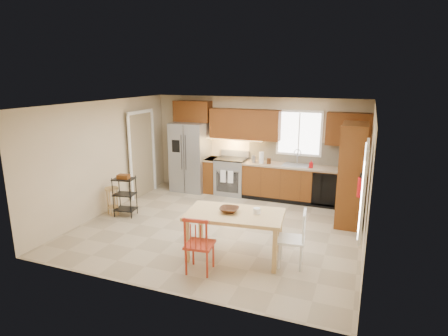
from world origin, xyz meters
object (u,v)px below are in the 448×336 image
pantry (352,175)px  utility_cart (125,196)px  dining_table (235,235)px  table_bowl (229,212)px  refrigerator (190,157)px  chair_red (200,243)px  table_jar (257,212)px  bar_stool (112,201)px  chair_white (291,238)px  soap_bottle (311,164)px  range_stove (231,177)px  fire_extinguisher (361,187)px

pantry → utility_cart: (-4.62, -1.34, -0.61)m
dining_table → table_bowl: (-0.10, 0.00, 0.40)m
refrigerator → chair_red: 4.41m
pantry → dining_table: pantry is taller
table_jar → bar_stool: bearing=167.1°
bar_stool → chair_white: bearing=-19.0°
soap_bottle → chair_white: (0.18, -3.15, -0.52)m
range_stove → bar_stool: size_ratio=1.49×
soap_bottle → pantry: pantry is taller
utility_cart → soap_bottle: bearing=21.8°
dining_table → bar_stool: (-3.21, 0.91, -0.08)m
range_stove → table_bowl: bearing=-70.6°
dining_table → table_bowl: 0.41m
chair_white → utility_cart: chair_white is taller
chair_white → table_jar: chair_white is taller
range_stove → utility_cart: (-1.64, -2.33, -0.02)m
soap_bottle → fire_extinguisher: bearing=-59.5°
dining_table → table_bowl: bearing=173.3°
fire_extinguisher → table_jar: fire_extinguisher is taller
chair_red → utility_cart: chair_red is taller
range_stove → utility_cart: 2.85m
pantry → fire_extinguisher: (0.20, -1.05, 0.05)m
soap_bottle → chair_white: size_ratio=0.20×
pantry → table_bowl: pantry is taller
refrigerator → fire_extinguisher: (4.33, -1.98, 0.19)m
bar_stool → fire_extinguisher: bearing=-3.5°
pantry → utility_cart: bearing=-163.8°
pantry → chair_red: bearing=-125.1°
fire_extinguisher → bar_stool: (-5.13, -0.34, -0.79)m
range_stove → soap_bottle: soap_bottle is taller
chair_red → range_stove: bearing=96.3°
chair_red → bar_stool: (-2.86, 1.56, -0.16)m
pantry → table_jar: pantry is taller
chair_red → table_jar: (0.70, 0.75, 0.35)m
table_jar → range_stove: bearing=116.8°
fire_extinguisher → table_jar: (-1.57, -1.15, -0.28)m
refrigerator → soap_bottle: (3.18, -0.02, 0.09)m
pantry → table_bowl: size_ratio=6.45×
soap_bottle → utility_cart: size_ratio=0.22×
soap_bottle → chair_red: (-1.12, -3.85, -0.52)m
refrigerator → dining_table: bearing=-53.3°
utility_cart → fire_extinguisher: bearing=-6.2°
pantry → table_bowl: bearing=-128.4°
pantry → dining_table: bearing=-126.8°
pantry → bar_stool: pantry is taller
bar_stool → utility_cart: utility_cart is taller
soap_bottle → bar_stool: bearing=-150.1°
soap_bottle → pantry: 1.31m
refrigerator → utility_cart: 2.37m
range_stove → chair_white: chair_white is taller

